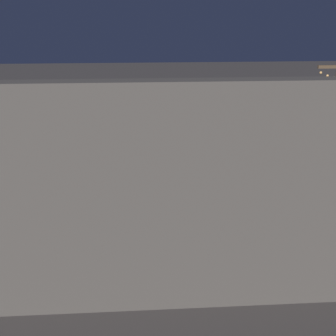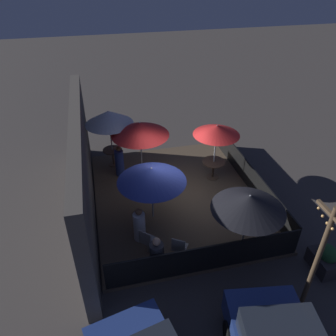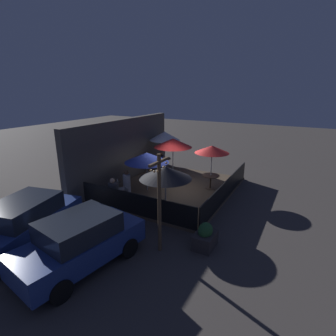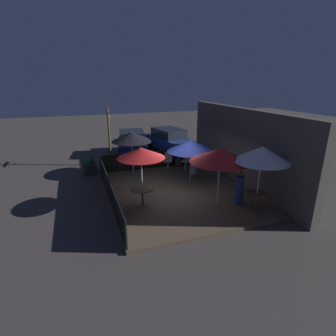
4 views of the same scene
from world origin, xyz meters
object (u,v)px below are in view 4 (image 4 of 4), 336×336
at_px(patio_umbrella_3, 132,137).
at_px(light_post, 109,134).
at_px(dining_table_1, 257,197).
at_px(patio_chair_0, 186,161).
at_px(patio_umbrella_2, 220,155).
at_px(patio_umbrella_4, 191,146).
at_px(parked_car_1, 169,140).
at_px(patio_umbrella_1, 262,154).
at_px(patron_2, 193,164).
at_px(patio_umbrella_0, 141,153).
at_px(dining_table_0, 142,192).
at_px(planter_box, 90,166).
at_px(parked_car_0, 132,143).
at_px(patron_0, 179,157).
at_px(patron_1, 239,189).
at_px(patio_chair_1, 168,160).

distance_m(patio_umbrella_3, light_post, 2.16).
relative_size(dining_table_1, patio_chair_0, 0.83).
height_order(patio_umbrella_2, light_post, light_post).
xyz_separation_m(patio_umbrella_4, parked_car_1, (-6.00, 1.07, -1.03)).
height_order(patio_umbrella_1, patio_umbrella_4, patio_umbrella_1).
relative_size(patron_2, light_post, 0.37).
height_order(patio_umbrella_0, patio_umbrella_2, patio_umbrella_0).
bearing_deg(dining_table_0, dining_table_1, 64.02).
xyz_separation_m(planter_box, parked_car_0, (-2.73, 2.92, 0.46)).
bearing_deg(dining_table_1, patio_umbrella_2, -130.24).
height_order(patio_umbrella_4, patron_0, patio_umbrella_4).
bearing_deg(patron_1, patio_chair_0, 63.85).
xyz_separation_m(patio_chair_1, parked_car_1, (-3.94, 1.46, 0.22)).
xyz_separation_m(patio_umbrella_3, patio_umbrella_4, (2.17, 2.31, -0.17)).
bearing_deg(patio_umbrella_3, patio_umbrella_2, 24.55).
bearing_deg(patio_umbrella_0, patron_1, 74.13).
height_order(patio_umbrella_0, patio_chair_0, patio_umbrella_0).
bearing_deg(patio_umbrella_2, patio_umbrella_3, -155.45).
distance_m(patio_umbrella_0, parked_car_1, 8.80).
relative_size(patio_umbrella_1, dining_table_1, 3.10).
distance_m(patio_umbrella_2, patio_chair_1, 5.02).
distance_m(patio_umbrella_2, dining_table_1, 2.04).
xyz_separation_m(patron_0, patron_1, (5.11, 0.48, 0.03)).
relative_size(patron_1, patron_2, 1.08).
bearing_deg(patron_1, dining_table_0, 133.54).
bearing_deg(patio_umbrella_2, patron_1, 84.31).
bearing_deg(patron_1, patio_umbrella_3, 91.51).
distance_m(dining_table_0, patron_1, 3.77).
bearing_deg(dining_table_0, planter_box, -161.97).
bearing_deg(planter_box, patio_chair_1, 73.83).
height_order(patron_2, light_post, light_post).
xyz_separation_m(patio_umbrella_2, planter_box, (-5.95, -4.37, -1.77)).
bearing_deg(planter_box, patron_2, 65.44).
height_order(patio_umbrella_4, patio_chair_1, patio_umbrella_4).
bearing_deg(patio_umbrella_0, patron_2, 128.41).
xyz_separation_m(patio_umbrella_0, planter_box, (-5.01, -1.63, -1.86)).
xyz_separation_m(patio_umbrella_0, parked_car_1, (-7.77, 3.89, -1.40)).
bearing_deg(light_post, planter_box, -54.32).
xyz_separation_m(dining_table_0, parked_car_0, (-7.74, 1.29, 0.13)).
relative_size(patio_umbrella_2, patio_chair_0, 2.39).
bearing_deg(patio_umbrella_2, patron_2, 169.47).
bearing_deg(parked_car_0, patio_umbrella_3, -2.75).
height_order(dining_table_0, patio_chair_0, patio_chair_0).
bearing_deg(patio_umbrella_1, parked_car_1, 179.63).
bearing_deg(patio_umbrella_2, parked_car_0, -170.53).
relative_size(dining_table_1, patron_1, 0.60).
bearing_deg(light_post, dining_table_1, 28.39).
height_order(patio_umbrella_3, patron_2, patio_umbrella_3).
bearing_deg(dining_table_0, patio_umbrella_0, 104.04).
distance_m(patron_0, planter_box, 4.87).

